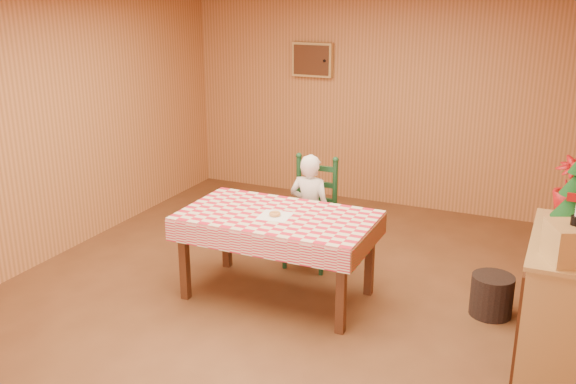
{
  "coord_description": "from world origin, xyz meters",
  "views": [
    {
      "loc": [
        2.14,
        -4.54,
        2.63
      ],
      "look_at": [
        0.0,
        0.2,
        0.95
      ],
      "focal_mm": 40.0,
      "sensor_mm": 36.0,
      "label": 1
    }
  ],
  "objects_px": {
    "dining_table": "(277,223)",
    "shelf_unit": "(562,299)",
    "seated_child": "(310,211)",
    "storage_bin": "(492,295)",
    "crate": "(573,243)",
    "ladder_chair": "(312,215)"
  },
  "relations": [
    {
      "from": "storage_bin",
      "to": "shelf_unit",
      "type": "bearing_deg",
      "value": -41.01
    },
    {
      "from": "dining_table",
      "to": "shelf_unit",
      "type": "bearing_deg",
      "value": -0.73
    },
    {
      "from": "ladder_chair",
      "to": "shelf_unit",
      "type": "bearing_deg",
      "value": -19.62
    },
    {
      "from": "dining_table",
      "to": "seated_child",
      "type": "distance_m",
      "value": 0.74
    },
    {
      "from": "seated_child",
      "to": "storage_bin",
      "type": "distance_m",
      "value": 1.83
    },
    {
      "from": "dining_table",
      "to": "crate",
      "type": "relative_size",
      "value": 5.52
    },
    {
      "from": "ladder_chair",
      "to": "crate",
      "type": "distance_m",
      "value": 2.66
    },
    {
      "from": "ladder_chair",
      "to": "storage_bin",
      "type": "bearing_deg",
      "value": -11.56
    },
    {
      "from": "ladder_chair",
      "to": "crate",
      "type": "height_order",
      "value": "crate"
    },
    {
      "from": "ladder_chair",
      "to": "storage_bin",
      "type": "height_order",
      "value": "ladder_chair"
    },
    {
      "from": "shelf_unit",
      "to": "crate",
      "type": "distance_m",
      "value": 0.71
    },
    {
      "from": "ladder_chair",
      "to": "shelf_unit",
      "type": "height_order",
      "value": "ladder_chair"
    },
    {
      "from": "dining_table",
      "to": "storage_bin",
      "type": "height_order",
      "value": "dining_table"
    },
    {
      "from": "storage_bin",
      "to": "dining_table",
      "type": "bearing_deg",
      "value": -166.44
    },
    {
      "from": "shelf_unit",
      "to": "seated_child",
      "type": "bearing_deg",
      "value": 161.65
    },
    {
      "from": "crate",
      "to": "storage_bin",
      "type": "height_order",
      "value": "crate"
    },
    {
      "from": "ladder_chair",
      "to": "seated_child",
      "type": "distance_m",
      "value": 0.08
    },
    {
      "from": "seated_child",
      "to": "crate",
      "type": "relative_size",
      "value": 3.75
    },
    {
      "from": "crate",
      "to": "storage_bin",
      "type": "relative_size",
      "value": 0.86
    },
    {
      "from": "dining_table",
      "to": "seated_child",
      "type": "height_order",
      "value": "seated_child"
    },
    {
      "from": "ladder_chair",
      "to": "storage_bin",
      "type": "xyz_separation_m",
      "value": [
        1.77,
        -0.36,
        -0.33
      ]
    },
    {
      "from": "seated_child",
      "to": "shelf_unit",
      "type": "relative_size",
      "value": 0.91
    }
  ]
}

